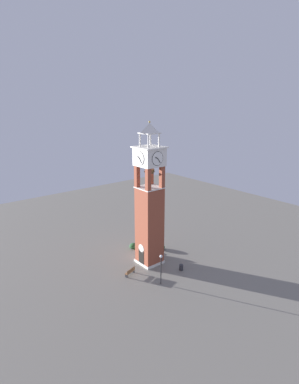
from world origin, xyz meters
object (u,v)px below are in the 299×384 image
Objects in this scene: park_bench at (130,272)px; lamp_post at (161,264)px; clock_tower at (149,208)px; trash_bin at (181,267)px.

lamp_post is at bearing 23.22° from park_bench.
clock_tower is 23.93× the size of trash_bin.
trash_bin is at bearing 100.04° from lamp_post.
trash_bin is (-0.75, 4.22, -2.31)m from lamp_post.
trash_bin is at bearing 61.37° from park_bench.
clock_tower is 4.89× the size of lamp_post.
park_bench is (1.08, -4.06, -7.50)m from clock_tower.
clock_tower is at bearing 155.12° from lamp_post.
park_bench is 2.07× the size of trash_bin.
trash_bin is at bearing 23.42° from clock_tower.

